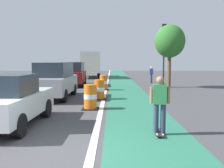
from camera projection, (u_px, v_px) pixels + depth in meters
The scene contains 14 objects.
ground_plane at pixel (51, 156), 5.51m from camera, with size 100.00×100.00×0.00m, color #424244.
bike_lane_strip at pixel (127, 91), 17.45m from camera, with size 2.50×80.00×0.01m, color #286B51.
lane_divider_stripe at pixel (106, 91), 17.46m from camera, with size 0.20×80.00×0.01m, color silver.
skateboarder_on_lane at pixel (160, 103), 7.00m from camera, with size 0.57×0.82×1.69m.
parked_sedan_nearest at pixel (8, 101), 7.98m from camera, with size 2.01×4.15×1.70m.
parked_suv_second at pixel (55, 80), 14.06m from camera, with size 1.99×4.64×2.04m.
parked_suv_third at pixel (74, 74), 21.19m from camera, with size 2.03×4.66×2.04m.
traffic_barrel_front at pixel (91, 97), 10.85m from camera, with size 0.73×0.73×1.09m.
traffic_barrel_mid at pixel (100, 90), 13.66m from camera, with size 0.73×0.73×1.09m.
traffic_barrel_back at pixel (104, 83), 18.07m from camera, with size 0.73×0.73×1.09m.
delivery_truck_down_block at pixel (91, 63), 32.13m from camera, with size 2.81×7.74×3.23m.
traffic_light_corner at pixel (164, 44), 20.01m from camera, with size 0.41×0.32×5.10m.
pedestrian_crossing at pixel (152, 74), 23.79m from camera, with size 0.34×0.20×1.61m.
street_tree_sidewalk at pixel (170, 42), 19.47m from camera, with size 2.40×2.40×5.00m.
Camera 1 is at (1.37, -5.34, 2.11)m, focal length 39.52 mm.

